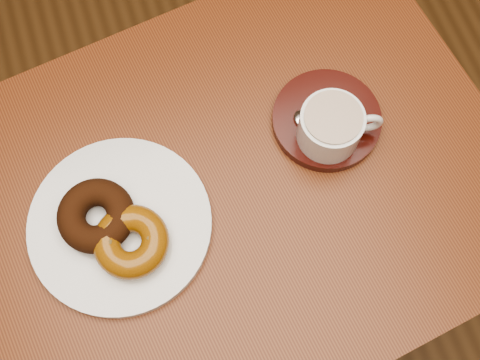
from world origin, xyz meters
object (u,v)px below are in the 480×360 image
object	(u,v)px
saucer	(326,120)
coffee_cup	(332,126)
donut_plate	(120,225)
cafe_table	(228,213)

from	to	relation	value
saucer	coffee_cup	xyz separation A→B (m)	(-0.01, -0.03, 0.04)
donut_plate	saucer	distance (m)	0.33
donut_plate	coffee_cup	size ratio (longest dim) A/B	2.16
cafe_table	coffee_cup	xyz separation A→B (m)	(0.16, 0.03, 0.17)
cafe_table	saucer	size ratio (longest dim) A/B	5.64
donut_plate	saucer	bearing A→B (deg)	10.09
donut_plate	coffee_cup	bearing A→B (deg)	5.58
cafe_table	coffee_cup	distance (m)	0.23
cafe_table	donut_plate	xyz separation A→B (m)	(-0.15, -0.01, 0.13)
cafe_table	coffee_cup	world-z (taller)	coffee_cup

